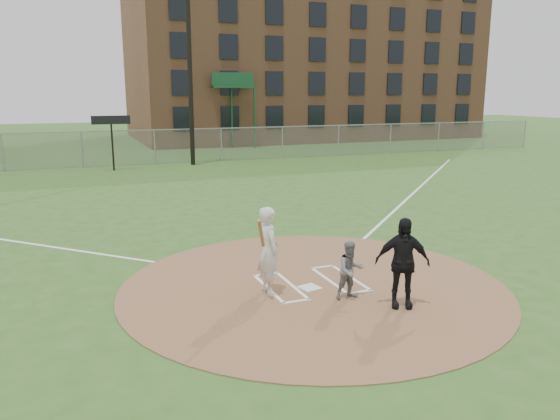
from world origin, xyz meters
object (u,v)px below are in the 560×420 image
object	(u,v)px
catcher	(350,270)
umpire	(402,263)
home_plate	(310,288)
batter_at_plate	(268,251)

from	to	relation	value
catcher	umpire	size ratio (longest dim) A/B	0.67
home_plate	batter_at_plate	distance (m)	1.30
catcher	batter_at_plate	world-z (taller)	batter_at_plate
umpire	batter_at_plate	world-z (taller)	batter_at_plate
home_plate	catcher	xyz separation A→B (m)	(0.53, -0.82, 0.59)
umpire	home_plate	bearing A→B (deg)	154.15
umpire	batter_at_plate	bearing A→B (deg)	168.80
catcher	umpire	world-z (taller)	umpire
catcher	umpire	bearing A→B (deg)	-45.85
home_plate	umpire	size ratio (longest dim) A/B	0.22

